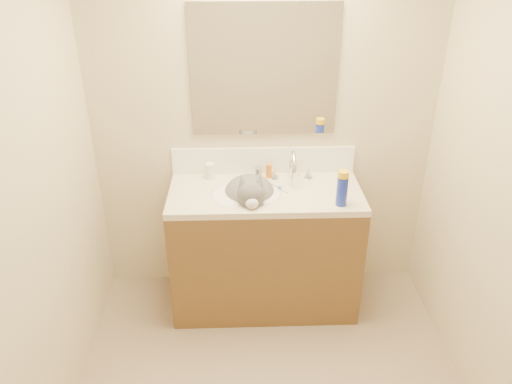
{
  "coord_description": "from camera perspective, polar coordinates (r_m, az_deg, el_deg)",
  "views": [
    {
      "loc": [
        -0.15,
        -1.76,
        2.3
      ],
      "look_at": [
        -0.06,
        0.92,
        0.88
      ],
      "focal_mm": 35.0,
      "sensor_mm": 36.0,
      "label": 1
    }
  ],
  "objects": [
    {
      "name": "cat",
      "position": [
        3.08,
        -0.67,
        -0.37
      ],
      "size": [
        0.38,
        0.46,
        0.34
      ],
      "rotation": [
        0.0,
        0.0,
        0.04
      ],
      "color": "#545154",
      "rests_on": "basin"
    },
    {
      "name": "room_shell",
      "position": [
        1.95,
        2.72,
        3.09
      ],
      "size": [
        2.24,
        2.54,
        2.52
      ],
      "color": "beige",
      "rests_on": "ground"
    },
    {
      "name": "backsplash",
      "position": [
        3.29,
        0.86,
        3.64
      ],
      "size": [
        1.2,
        0.02,
        0.18
      ],
      "primitive_type": "cube",
      "color": "white",
      "rests_on": "counter_slab"
    },
    {
      "name": "pill_label",
      "position": [
        3.25,
        -5.29,
        2.28
      ],
      "size": [
        0.06,
        0.06,
        0.04
      ],
      "primitive_type": "cylinder",
      "rotation": [
        0.0,
        0.0,
        -0.15
      ],
      "color": "orange",
      "rests_on": "pill_bottle"
    },
    {
      "name": "pill_bottle",
      "position": [
        3.25,
        -5.29,
        2.42
      ],
      "size": [
        0.06,
        0.06,
        0.1
      ],
      "primitive_type": "cylinder",
      "rotation": [
        0.0,
        0.0,
        -0.15
      ],
      "color": "silver",
      "rests_on": "counter_slab"
    },
    {
      "name": "spray_can",
      "position": [
        2.94,
        9.79,
        0.06
      ],
      "size": [
        0.08,
        0.08,
        0.18
      ],
      "primitive_type": "cylinder",
      "rotation": [
        0.0,
        0.0,
        -0.37
      ],
      "color": "#192CB0",
      "rests_on": "counter_slab"
    },
    {
      "name": "spray_cap",
      "position": [
        2.89,
        9.97,
        2.01
      ],
      "size": [
        0.08,
        0.08,
        0.04
      ],
      "primitive_type": "cylinder",
      "rotation": [
        0.0,
        0.0,
        -0.37
      ],
      "color": "gold",
      "rests_on": "spray_can"
    },
    {
      "name": "mirror",
      "position": [
        3.1,
        0.93,
        13.65
      ],
      "size": [
        0.9,
        0.02,
        0.8
      ],
      "primitive_type": "cube",
      "color": "white",
      "rests_on": "room_shell"
    },
    {
      "name": "vanity_cabinet",
      "position": [
        3.33,
        1.01,
        -6.75
      ],
      "size": [
        1.2,
        0.55,
        0.82
      ],
      "primitive_type": "cube",
      "color": "brown",
      "rests_on": "ground"
    },
    {
      "name": "silver_jar",
      "position": [
        3.27,
        0.23,
        2.32
      ],
      "size": [
        0.06,
        0.06,
        0.06
      ],
      "primitive_type": "cylinder",
      "rotation": [
        0.0,
        0.0,
        -0.14
      ],
      "color": "#B7B7BC",
      "rests_on": "counter_slab"
    },
    {
      "name": "faucet",
      "position": [
        3.19,
        4.19,
        2.69
      ],
      "size": [
        0.28,
        0.2,
        0.21
      ],
      "color": "silver",
      "rests_on": "counter_slab"
    },
    {
      "name": "basin",
      "position": [
        3.1,
        -1.12,
        -1.32
      ],
      "size": [
        0.45,
        0.36,
        0.14
      ],
      "primitive_type": "ellipsoid",
      "color": "white",
      "rests_on": "vanity_cabinet"
    },
    {
      "name": "toothbrush",
      "position": [
        3.12,
        2.79,
        0.45
      ],
      "size": [
        0.09,
        0.13,
        0.01
      ],
      "primitive_type": "cube",
      "rotation": [
        0.0,
        0.0,
        0.59
      ],
      "color": "silver",
      "rests_on": "counter_slab"
    },
    {
      "name": "counter_slab",
      "position": [
        3.1,
        1.07,
        -0.2
      ],
      "size": [
        1.2,
        0.55,
        0.04
      ],
      "primitive_type": "cube",
      "color": "beige",
      "rests_on": "vanity_cabinet"
    },
    {
      "name": "toothbrush_head",
      "position": [
        3.12,
        2.79,
        0.5
      ],
      "size": [
        0.03,
        0.03,
        0.02
      ],
      "primitive_type": "cube",
      "rotation": [
        0.0,
        0.0,
        0.59
      ],
      "color": "#5978BF",
      "rests_on": "counter_slab"
    },
    {
      "name": "amber_bottle",
      "position": [
        3.25,
        1.48,
        2.43
      ],
      "size": [
        0.04,
        0.04,
        0.09
      ],
      "primitive_type": "cylinder",
      "rotation": [
        0.0,
        0.0,
        0.01
      ],
      "color": "#C96E17",
      "rests_on": "counter_slab"
    }
  ]
}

